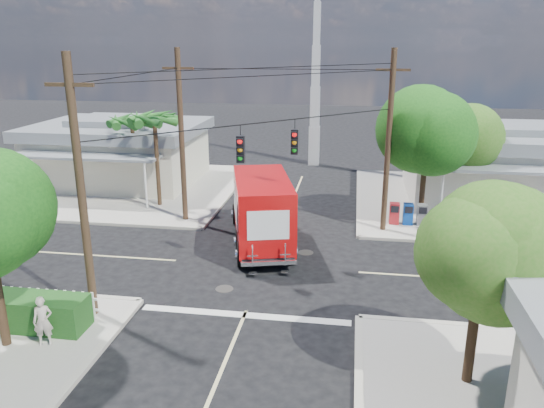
# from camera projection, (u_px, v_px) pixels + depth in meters

# --- Properties ---
(ground) EXTENTS (120.00, 120.00, 0.00)m
(ground) POSITION_uv_depth(u_px,v_px,m) (265.00, 266.00, 22.81)
(ground) COLOR black
(ground) RESTS_ON ground
(sidewalk_ne) EXTENTS (14.12, 14.12, 0.14)m
(sidewalk_ne) POSITION_uv_depth(u_px,v_px,m) (476.00, 203.00, 31.46)
(sidewalk_ne) COLOR #ABA69B
(sidewalk_ne) RESTS_ON ground
(sidewalk_nw) EXTENTS (14.12, 14.12, 0.14)m
(sidewalk_nw) POSITION_uv_depth(u_px,v_px,m) (129.00, 188.00, 34.67)
(sidewalk_nw) COLOR #ABA69B
(sidewalk_nw) RESTS_ON ground
(road_markings) EXTENTS (32.00, 32.00, 0.01)m
(road_markings) POSITION_uv_depth(u_px,v_px,m) (259.00, 281.00, 21.42)
(road_markings) COLOR beige
(road_markings) RESTS_ON ground
(building_ne) EXTENTS (11.80, 10.20, 4.50)m
(building_ne) POSITION_uv_depth(u_px,v_px,m) (505.00, 163.00, 31.58)
(building_ne) COLOR silver
(building_ne) RESTS_ON sidewalk_ne
(building_nw) EXTENTS (10.80, 10.20, 4.30)m
(building_nw) POSITION_uv_depth(u_px,v_px,m) (120.00, 150.00, 35.70)
(building_nw) COLOR beige
(building_nw) RESTS_ON sidewalk_nw
(radio_tower) EXTENTS (0.80, 0.80, 17.00)m
(radio_tower) POSITION_uv_depth(u_px,v_px,m) (315.00, 91.00, 39.96)
(radio_tower) COLOR silver
(radio_tower) RESTS_ON ground
(tree_ne_front) EXTENTS (4.21, 4.14, 6.66)m
(tree_ne_front) POSITION_uv_depth(u_px,v_px,m) (428.00, 135.00, 26.72)
(tree_ne_front) COLOR #422D1C
(tree_ne_front) RESTS_ON sidewalk_ne
(tree_ne_back) EXTENTS (3.77, 3.66, 5.82)m
(tree_ne_back) POSITION_uv_depth(u_px,v_px,m) (471.00, 140.00, 28.59)
(tree_ne_back) COLOR #422D1C
(tree_ne_back) RESTS_ON sidewalk_ne
(tree_se) EXTENTS (3.67, 3.54, 5.62)m
(tree_se) POSITION_uv_depth(u_px,v_px,m) (483.00, 252.00, 13.75)
(tree_se) COLOR #422D1C
(tree_se) RESTS_ON sidewalk_se
(palm_nw_front) EXTENTS (3.01, 3.08, 5.59)m
(palm_nw_front) POSITION_uv_depth(u_px,v_px,m) (154.00, 120.00, 29.51)
(palm_nw_front) COLOR #422D1C
(palm_nw_front) RESTS_ON sidewalk_nw
(palm_nw_back) EXTENTS (3.01, 3.08, 5.19)m
(palm_nw_back) POSITION_uv_depth(u_px,v_px,m) (132.00, 122.00, 31.34)
(palm_nw_back) COLOR #422D1C
(palm_nw_back) RESTS_ON sidewalk_nw
(utility_poles) EXTENTS (12.00, 10.68, 9.00)m
(utility_poles) POSITION_uv_depth(u_px,v_px,m) (235.00, 151.00, 23.18)
(utility_poles) COLOR #473321
(utility_poles) RESTS_ON ground
(picket_fence) EXTENTS (5.94, 0.06, 1.00)m
(picket_fence) POSITION_uv_depth(u_px,v_px,m) (18.00, 299.00, 18.48)
(picket_fence) COLOR silver
(picket_fence) RESTS_ON sidewalk_sw
(vending_boxes) EXTENTS (1.90, 0.50, 1.10)m
(vending_boxes) POSITION_uv_depth(u_px,v_px,m) (408.00, 214.00, 27.50)
(vending_boxes) COLOR #AE1B22
(vending_boxes) RESTS_ON sidewalk_ne
(delivery_truck) EXTENTS (4.19, 8.09, 3.36)m
(delivery_truck) POSITION_uv_depth(u_px,v_px,m) (261.00, 209.00, 24.99)
(delivery_truck) COLOR black
(delivery_truck) RESTS_ON ground
(parked_car) EXTENTS (6.27, 3.76, 1.63)m
(parked_car) POSITION_uv_depth(u_px,v_px,m) (504.00, 234.00, 24.27)
(parked_car) COLOR silver
(parked_car) RESTS_ON ground
(pedestrian) EXTENTS (0.69, 0.58, 1.61)m
(pedestrian) POSITION_uv_depth(u_px,v_px,m) (43.00, 321.00, 16.48)
(pedestrian) COLOR #C1B2A6
(pedestrian) RESTS_ON sidewalk_sw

